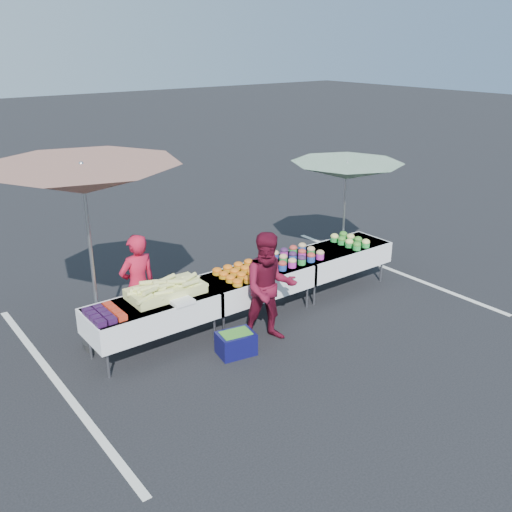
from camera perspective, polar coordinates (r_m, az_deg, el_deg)
ground at (r=9.16m, az=0.00°, el=-5.86°), size 80.00×80.00×0.00m
stripe_left at (r=7.90m, az=-19.24°, el=-11.84°), size 0.10×5.00×0.00m
stripe_right at (r=11.21m, az=13.14°, el=-1.25°), size 0.10×5.00×0.00m
table_left at (r=8.05m, az=-10.30°, el=-5.54°), size 1.86×0.81×0.75m
table_center at (r=8.91m, az=0.00°, el=-2.51°), size 1.86×0.81×0.75m
table_right at (r=10.02m, az=8.22°, el=-0.01°), size 1.86×0.81×0.75m
berry_punnets at (r=7.66m, az=-14.92°, el=-5.64°), size 0.40×0.54×0.08m
corn_pile at (r=8.08m, az=-8.97°, el=-3.32°), size 1.16×0.57×0.26m
plastic_bags at (r=7.85m, az=-7.43°, el=-4.51°), size 0.30×0.25×0.05m
carrot_bowls at (r=8.68m, az=-1.27°, el=-1.61°), size 0.75×0.69×0.11m
potato_cups at (r=9.26m, az=3.70°, el=0.02°), size 0.94×0.58×0.16m
bean_baskets at (r=10.11m, az=9.37°, el=1.55°), size 0.36×0.68×0.15m
vendor at (r=8.45m, az=-11.70°, el=-2.89°), size 0.58×0.40×1.55m
customer at (r=8.09m, az=1.36°, el=-3.21°), size 0.98×0.90×1.64m
umbrella_left at (r=7.73m, az=-16.92°, el=7.23°), size 2.88×2.88×2.66m
umbrella_right at (r=10.50m, az=9.05°, el=8.33°), size 2.08×2.08×2.08m
storage_bin at (r=8.01m, az=-2.01°, el=-8.68°), size 0.56×0.45×0.33m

